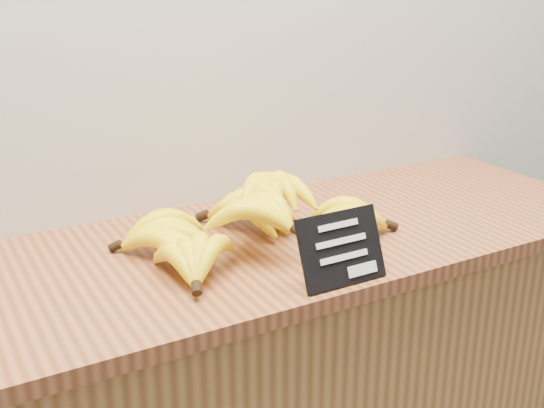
{
  "coord_description": "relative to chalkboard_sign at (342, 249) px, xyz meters",
  "views": [
    {
      "loc": [
        -0.54,
        1.66,
        1.46
      ],
      "look_at": [
        0.04,
        2.7,
        1.02
      ],
      "focal_mm": 45.0,
      "sensor_mm": 36.0,
      "label": 1
    }
  ],
  "objects": [
    {
      "name": "counter_top",
      "position": [
        -0.04,
        0.23,
        -0.07
      ],
      "size": [
        1.56,
        0.54,
        0.03
      ],
      "primitive_type": "cube",
      "color": "#95552E",
      "rests_on": "counter"
    },
    {
      "name": "banana_pile",
      "position": [
        -0.06,
        0.22,
        -0.01
      ],
      "size": [
        0.55,
        0.4,
        0.12
      ],
      "color": "#FFEB0A",
      "rests_on": "counter_top"
    },
    {
      "name": "chalkboard_sign",
      "position": [
        0.0,
        0.0,
        0.0
      ],
      "size": [
        0.16,
        0.05,
        0.12
      ],
      "primitive_type": "cube",
      "rotation": [
        -0.39,
        0.0,
        0.0
      ],
      "color": "black",
      "rests_on": "counter_top"
    }
  ]
}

